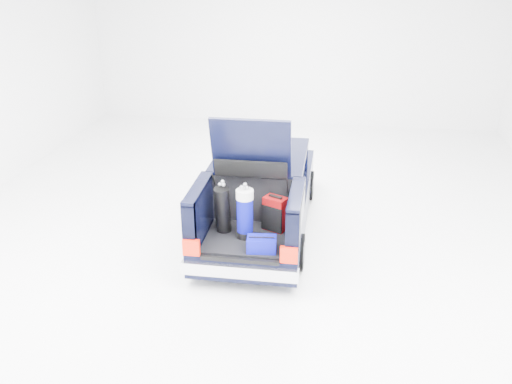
% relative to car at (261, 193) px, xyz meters
% --- Properties ---
extents(ground, '(14.00, 14.00, 0.00)m').
position_rel_car_xyz_m(ground, '(0.00, -0.11, -0.67)').
color(ground, white).
rests_on(ground, ground).
extents(car, '(1.87, 4.65, 2.47)m').
position_rel_car_xyz_m(car, '(0.00, 0.00, 0.00)').
color(car, black).
rests_on(car, ground).
extents(red_suitcase, '(0.43, 0.38, 0.60)m').
position_rel_car_xyz_m(red_suitcase, '(0.42, -1.26, 0.21)').
color(red_suitcase, '#640304').
rests_on(red_suitcase, car).
extents(black_golf_bag, '(0.28, 0.37, 0.90)m').
position_rel_car_xyz_m(black_golf_bag, '(-0.41, -1.47, 0.33)').
color(black_golf_bag, black).
rests_on(black_golf_bag, car).
extents(blue_golf_bag, '(0.30, 0.30, 0.93)m').
position_rel_car_xyz_m(blue_golf_bag, '(-0.03, -1.59, 0.35)').
color(blue_golf_bag, black).
rests_on(blue_golf_bag, car).
extents(blue_duffel, '(0.47, 0.33, 0.24)m').
position_rel_car_xyz_m(blue_duffel, '(0.29, -1.98, 0.04)').
color(blue_duffel, '#050681').
rests_on(blue_duffel, car).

